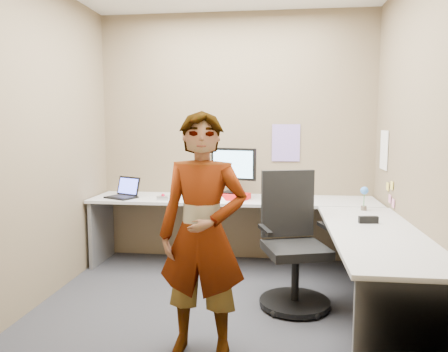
# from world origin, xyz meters

# --- Properties ---
(ground) EXTENTS (3.00, 3.00, 0.00)m
(ground) POSITION_xyz_m (0.00, 0.00, 0.00)
(ground) COLOR #26272C
(ground) RESTS_ON ground
(wall_back) EXTENTS (3.00, 0.00, 3.00)m
(wall_back) POSITION_xyz_m (0.00, 1.30, 1.35)
(wall_back) COLOR brown
(wall_back) RESTS_ON ground
(wall_right) EXTENTS (0.00, 2.70, 2.70)m
(wall_right) POSITION_xyz_m (1.50, 0.00, 1.35)
(wall_right) COLOR brown
(wall_right) RESTS_ON ground
(wall_left) EXTENTS (0.00, 2.70, 2.70)m
(wall_left) POSITION_xyz_m (-1.50, 0.00, 1.35)
(wall_left) COLOR brown
(wall_left) RESTS_ON ground
(desk) EXTENTS (2.98, 2.58, 0.73)m
(desk) POSITION_xyz_m (0.44, 0.39, 0.59)
(desk) COLOR #B3B3B3
(desk) RESTS_ON ground
(paper_ream) EXTENTS (0.36, 0.31, 0.06)m
(paper_ream) POSITION_xyz_m (0.01, 0.93, 0.76)
(paper_ream) COLOR red
(paper_ream) RESTS_ON desk
(monitor) EXTENTS (0.48, 0.22, 0.47)m
(monitor) POSITION_xyz_m (0.01, 0.95, 1.07)
(monitor) COLOR black
(monitor) RESTS_ON paper_ream
(laptop) EXTENTS (0.38, 0.36, 0.21)m
(laptop) POSITION_xyz_m (-1.14, 0.89, 0.78)
(laptop) COLOR black
(laptop) RESTS_ON desk
(trackball_mouse) EXTENTS (0.12, 0.08, 0.07)m
(trackball_mouse) POSITION_xyz_m (-0.69, 0.78, 0.76)
(trackball_mouse) COLOR #B7B7BC
(trackball_mouse) RESTS_ON desk
(origami) EXTENTS (0.10, 0.10, 0.06)m
(origami) POSITION_xyz_m (-0.08, 0.75, 0.76)
(origami) COLOR white
(origami) RESTS_ON desk
(stapler) EXTENTS (0.15, 0.06, 0.05)m
(stapler) POSITION_xyz_m (1.18, -0.05, 0.76)
(stapler) COLOR black
(stapler) RESTS_ON desk
(flower) EXTENTS (0.07, 0.07, 0.22)m
(flower) POSITION_xyz_m (1.24, 0.48, 0.87)
(flower) COLOR brown
(flower) RESTS_ON desk
(calendar_purple) EXTENTS (0.30, 0.01, 0.40)m
(calendar_purple) POSITION_xyz_m (0.55, 1.29, 1.30)
(calendar_purple) COLOR #846BB7
(calendar_purple) RESTS_ON wall_back
(calendar_white) EXTENTS (0.01, 0.28, 0.38)m
(calendar_white) POSITION_xyz_m (1.49, 0.90, 1.25)
(calendar_white) COLOR white
(calendar_white) RESTS_ON wall_right
(sticky_note_a) EXTENTS (0.01, 0.07, 0.07)m
(sticky_note_a) POSITION_xyz_m (1.49, 0.55, 0.95)
(sticky_note_a) COLOR #F2E059
(sticky_note_a) RESTS_ON wall_right
(sticky_note_b) EXTENTS (0.01, 0.07, 0.07)m
(sticky_note_b) POSITION_xyz_m (1.49, 0.60, 0.82)
(sticky_note_b) COLOR pink
(sticky_note_b) RESTS_ON wall_right
(sticky_note_c) EXTENTS (0.01, 0.07, 0.07)m
(sticky_note_c) POSITION_xyz_m (1.49, 0.48, 0.80)
(sticky_note_c) COLOR pink
(sticky_note_c) RESTS_ON wall_right
(sticky_note_d) EXTENTS (0.01, 0.07, 0.07)m
(sticky_note_d) POSITION_xyz_m (1.49, 0.70, 0.92)
(sticky_note_d) COLOR #F2E059
(sticky_note_d) RESTS_ON wall_right
(office_chair) EXTENTS (0.62, 0.61, 1.09)m
(office_chair) POSITION_xyz_m (0.60, 0.05, 0.45)
(office_chair) COLOR black
(office_chair) RESTS_ON ground
(person) EXTENTS (0.60, 0.42, 1.58)m
(person) POSITION_xyz_m (-0.01, -0.80, 0.79)
(person) COLOR #999399
(person) RESTS_ON ground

